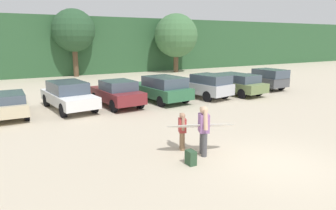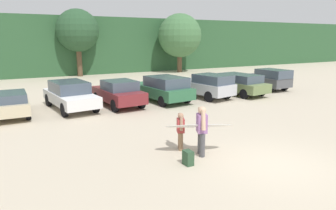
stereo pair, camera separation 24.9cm
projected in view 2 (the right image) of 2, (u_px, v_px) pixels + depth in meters
ground_plane at (276, 165)px, 9.29m from camera, size 120.00×120.00×0.00m
hillside_ridge at (71, 45)px, 36.43m from camera, size 108.00×12.00×6.08m
tree_far_right at (77, 31)px, 30.08m from camera, size 4.23×4.23×6.71m
tree_center_left at (180, 36)px, 33.91m from camera, size 4.86×4.86×6.56m
parked_car_champagne at (6, 103)px, 14.92m from camera, size 1.99×4.22×1.28m
parked_car_white at (70, 95)px, 16.45m from camera, size 2.35×4.79×1.53m
parked_car_maroon at (119, 93)px, 17.19m from camera, size 2.10×4.10×1.50m
parked_car_forest_green at (162, 88)px, 18.50m from camera, size 2.47×4.70×1.57m
parked_car_silver at (204, 85)px, 19.71m from camera, size 2.58×4.74×1.58m
parked_car_olive_green at (237, 83)px, 20.85m from camera, size 2.31×4.83×1.43m
parked_car_dark_gray at (266, 79)px, 22.88m from camera, size 1.93×4.08×1.57m
person_adult at (202, 128)px, 9.86m from camera, size 0.44×0.77×1.66m
person_child at (181, 129)px, 10.42m from camera, size 0.35×0.56×1.32m
surfboard_white at (199, 126)px, 9.97m from camera, size 2.36×1.46×0.32m
backpack_dropped at (188, 158)px, 9.24m from camera, size 0.24×0.34×0.45m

